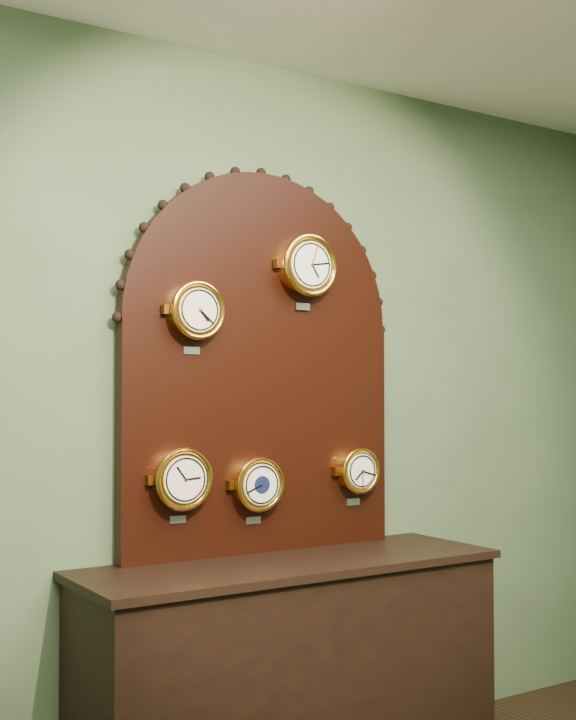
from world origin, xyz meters
TOP-DOWN VIEW (x-y plane):
  - wall_back at (0.00, 2.50)m, footprint 4.00×0.00m
  - shop_counter at (0.00, 2.23)m, footprint 1.60×0.50m
  - display_board at (0.00, 2.45)m, footprint 1.26×0.06m
  - roman_clock at (-0.32, 2.38)m, footprint 0.22×0.08m
  - arabic_clock at (0.18, 2.38)m, footprint 0.26×0.08m
  - hygrometer at (-0.38, 2.38)m, footprint 0.23×0.08m
  - barometer at (-0.05, 2.38)m, footprint 0.21×0.08m
  - tide_clock at (0.43, 2.38)m, footprint 0.19×0.08m

SIDE VIEW (x-z plane):
  - shop_counter at x=0.00m, z-range 0.00..0.80m
  - barometer at x=-0.05m, z-range 0.97..1.23m
  - tide_clock at x=0.43m, z-range 1.01..1.25m
  - hygrometer at x=-0.38m, z-range 1.00..1.28m
  - wall_back at x=0.00m, z-range -0.60..3.40m
  - display_board at x=0.00m, z-range 0.86..2.39m
  - roman_clock at x=-0.32m, z-range 1.63..1.90m
  - arabic_clock at x=0.18m, z-range 1.82..2.12m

